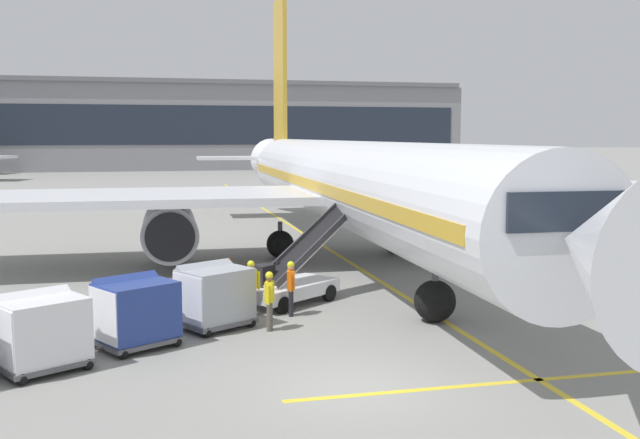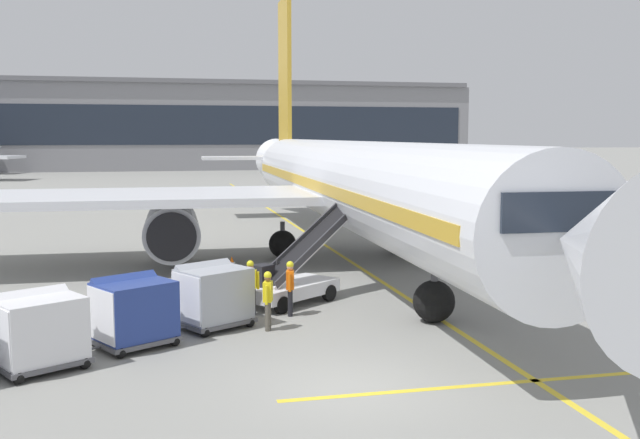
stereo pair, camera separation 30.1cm
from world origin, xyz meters
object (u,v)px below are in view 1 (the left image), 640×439
object	(u,v)px
ground_crew_by_carts	(269,297)
parked_airplane	(344,183)
baggage_cart_lead	(214,295)
ground_crew_marshaller	(194,293)
baggage_cart_third	(41,330)
ground_crew_wingwalker	(251,284)
safety_cone_engine_keepout	(230,265)
ground_crew_by_loader	(291,285)
baggage_cart_second	(135,311)
belt_loader	(294,276)

from	to	relation	value
ground_crew_by_carts	parked_airplane	bearing A→B (deg)	64.94
baggage_cart_lead	ground_crew_by_carts	distance (m)	1.68
parked_airplane	ground_crew_marshaller	world-z (taller)	parked_airplane
baggage_cart_third	ground_crew_wingwalker	world-z (taller)	baggage_cart_third
safety_cone_engine_keepout	ground_crew_wingwalker	bearing A→B (deg)	-91.14
ground_crew_by_carts	ground_crew_marshaller	world-z (taller)	same
parked_airplane	baggage_cart_third	bearing A→B (deg)	-129.39
baggage_cart_third	ground_crew_by_loader	xyz separation A→B (m)	(6.89, 3.89, -0.00)
parked_airplane	ground_crew_by_carts	distance (m)	12.86
parked_airplane	safety_cone_engine_keepout	world-z (taller)	parked_airplane
baggage_cart_third	ground_crew_marshaller	size ratio (longest dim) A/B	1.58
baggage_cart_third	ground_crew_by_loader	bearing A→B (deg)	29.42
baggage_cart_second	safety_cone_engine_keepout	size ratio (longest dim) A/B	4.07
baggage_cart_third	baggage_cart_lead	bearing A→B (deg)	34.21
ground_crew_by_carts	baggage_cart_third	bearing A→B (deg)	-158.65
belt_loader	ground_crew_by_loader	world-z (taller)	belt_loader
ground_crew_by_carts	ground_crew_marshaller	size ratio (longest dim) A/B	1.00
belt_loader	safety_cone_engine_keepout	world-z (taller)	belt_loader
belt_loader	ground_crew_by_carts	xyz separation A→B (m)	(-1.41, -3.36, 0.08)
parked_airplane	baggage_cart_lead	xyz separation A→B (m)	(-6.89, -10.76, -2.49)
ground_crew_by_loader	ground_crew_marshaller	bearing A→B (deg)	-170.58
ground_crew_by_loader	safety_cone_engine_keepout	world-z (taller)	ground_crew_by_loader
ground_crew_marshaller	baggage_cart_second	bearing A→B (deg)	-131.24
ground_crew_by_loader	ground_crew_by_carts	world-z (taller)	same
parked_airplane	ground_crew_wingwalker	size ratio (longest dim) A/B	26.13
baggage_cart_lead	safety_cone_engine_keepout	world-z (taller)	baggage_cart_lead
baggage_cart_lead	ground_crew_by_carts	world-z (taller)	baggage_cart_lead
belt_loader	safety_cone_engine_keepout	bearing A→B (deg)	104.34
ground_crew_marshaller	safety_cone_engine_keepout	size ratio (longest dim) A/B	2.58
baggage_cart_lead	ground_crew_wingwalker	size ratio (longest dim) A/B	1.58
ground_crew_by_carts	safety_cone_engine_keepout	world-z (taller)	ground_crew_by_carts
baggage_cart_lead	ground_crew_by_carts	xyz separation A→B (m)	(1.54, -0.67, -0.00)
baggage_cart_lead	ground_crew_wingwalker	distance (m)	1.83
parked_airplane	baggage_cart_third	distance (m)	17.97
baggage_cart_lead	baggage_cart_second	distance (m)	2.69
ground_crew_marshaller	safety_cone_engine_keepout	world-z (taller)	ground_crew_marshaller
baggage_cart_second	ground_crew_marshaller	size ratio (longest dim) A/B	1.58
ground_crew_marshaller	belt_loader	bearing A→B (deg)	33.20
baggage_cart_third	ground_crew_by_carts	world-z (taller)	baggage_cart_third
baggage_cart_lead	ground_crew_by_loader	size ratio (longest dim) A/B	1.58
baggage_cart_third	ground_crew_marshaller	world-z (taller)	baggage_cart_third
ground_crew_by_carts	safety_cone_engine_keepout	bearing A→B (deg)	90.69
ground_crew_marshaller	parked_airplane	bearing A→B (deg)	54.31
baggage_cart_third	ground_crew_by_loader	size ratio (longest dim) A/B	1.58
baggage_cart_second	ground_crew_by_loader	size ratio (longest dim) A/B	1.58
ground_crew_wingwalker	baggage_cart_third	bearing A→B (deg)	-142.93
ground_crew_by_loader	ground_crew_wingwalker	bearing A→B (deg)	161.03
baggage_cart_lead	safety_cone_engine_keepout	size ratio (longest dim) A/B	4.07
ground_crew_by_loader	ground_crew_wingwalker	xyz separation A→B (m)	(-1.20, 0.41, 0.00)
baggage_cart_second	ground_crew_marshaller	world-z (taller)	baggage_cart_second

